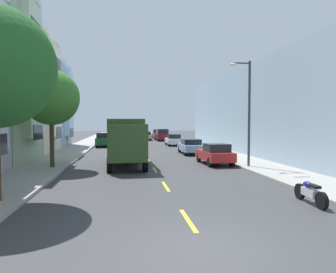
# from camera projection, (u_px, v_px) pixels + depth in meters

# --- Properties ---
(ground_plane) EXTENTS (160.00, 160.00, 0.00)m
(ground_plane) POSITION_uv_depth(u_px,v_px,m) (140.00, 147.00, 36.96)
(ground_plane) COLOR #38383A
(sidewalk_left) EXTENTS (3.20, 120.00, 0.14)m
(sidewalk_left) POSITION_uv_depth(u_px,v_px,m) (76.00, 149.00, 33.97)
(sidewalk_left) COLOR #99968E
(sidewalk_left) RESTS_ON ground_plane
(sidewalk_right) EXTENTS (3.20, 120.00, 0.14)m
(sidewalk_right) POSITION_uv_depth(u_px,v_px,m) (201.00, 147.00, 35.99)
(sidewalk_right) COLOR #99968E
(sidewalk_right) RESTS_ON ground_plane
(lane_centerline_dashes) EXTENTS (0.14, 47.20, 0.01)m
(lane_centerline_dashes) POSITION_uv_depth(u_px,v_px,m) (143.00, 151.00, 31.52)
(lane_centerline_dashes) COLOR yellow
(lane_centerline_dashes) RESTS_ON ground_plane
(townhouse_fifth_powder_blue) EXTENTS (14.04, 7.18, 10.22)m
(townhouse_fifth_powder_blue) POSITION_uv_depth(u_px,v_px,m) (8.00, 106.00, 36.07)
(townhouse_fifth_powder_blue) COLOR #9EB7CC
(townhouse_fifth_powder_blue) RESTS_ON ground_plane
(apartment_block_opposite) EXTENTS (10.00, 36.00, 7.99)m
(apartment_block_opposite) POSITION_uv_depth(u_px,v_px,m) (291.00, 112.00, 28.85)
(apartment_block_opposite) COLOR #9EB7CC
(apartment_block_opposite) RESTS_ON ground_plane
(street_tree_second) EXTENTS (3.48, 3.48, 6.14)m
(street_tree_second) POSITION_uv_depth(u_px,v_px,m) (51.00, 98.00, 19.29)
(street_tree_second) COLOR #47331E
(street_tree_second) RESTS_ON sidewalk_left
(street_lamp) EXTENTS (1.35, 0.28, 6.75)m
(street_lamp) POSITION_uv_depth(u_px,v_px,m) (247.00, 105.00, 19.74)
(street_lamp) COLOR #38383D
(street_lamp) RESTS_ON sidewalk_right
(delivery_box_truck) EXTENTS (2.64, 7.50, 3.19)m
(delivery_box_truck) POSITION_uv_depth(u_px,v_px,m) (125.00, 139.00, 21.15)
(delivery_box_truck) COLOR #2D471E
(delivery_box_truck) RESTS_ON ground_plane
(parked_pickup_charcoal) EXTENTS (2.06, 5.32, 1.73)m
(parked_pickup_charcoal) POSITION_uv_depth(u_px,v_px,m) (159.00, 134.00, 56.59)
(parked_pickup_charcoal) COLOR #333338
(parked_pickup_charcoal) RESTS_ON ground_plane
(parked_sedan_sky) EXTENTS (1.87, 4.53, 1.43)m
(parked_sedan_sky) POSITION_uv_depth(u_px,v_px,m) (191.00, 146.00, 29.04)
(parked_sedan_sky) COLOR #7A9EC6
(parked_sedan_sky) RESTS_ON ground_plane
(parked_suv_burgundy) EXTENTS (2.09, 4.85, 1.93)m
(parked_suv_burgundy) POSITION_uv_depth(u_px,v_px,m) (162.00, 135.00, 50.73)
(parked_suv_burgundy) COLOR maroon
(parked_suv_burgundy) RESTS_ON ground_plane
(parked_pickup_forest) EXTENTS (2.11, 5.34, 1.73)m
(parked_pickup_forest) POSITION_uv_depth(u_px,v_px,m) (105.00, 140.00, 38.17)
(parked_pickup_forest) COLOR #194C28
(parked_pickup_forest) RESTS_ON ground_plane
(parked_hatchback_white) EXTENTS (1.79, 4.02, 1.50)m
(parked_hatchback_white) POSITION_uv_depth(u_px,v_px,m) (173.00, 140.00, 39.69)
(parked_hatchback_white) COLOR silver
(parked_hatchback_white) RESTS_ON ground_plane
(parked_hatchback_red) EXTENTS (1.85, 4.05, 1.50)m
(parked_hatchback_red) POSITION_uv_depth(u_px,v_px,m) (215.00, 154.00, 21.70)
(parked_hatchback_red) COLOR #AD1E1E
(parked_hatchback_red) RESTS_ON ground_plane
(moving_champagne_sedan) EXTENTS (1.80, 4.50, 1.43)m
(moving_champagne_sedan) POSITION_uv_depth(u_px,v_px,m) (146.00, 136.00, 52.52)
(moving_champagne_sedan) COLOR tan
(moving_champagne_sedan) RESTS_ON ground_plane
(parked_motorcycle) EXTENTS (0.62, 2.05, 0.90)m
(parked_motorcycle) POSITION_uv_depth(u_px,v_px,m) (310.00, 193.00, 11.11)
(parked_motorcycle) COLOR black
(parked_motorcycle) RESTS_ON ground_plane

